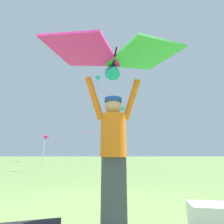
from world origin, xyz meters
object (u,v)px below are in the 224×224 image
at_px(distant_kite_teal_mid_left, 122,110).
at_px(cooler_box, 212,219).
at_px(marker_flag, 46,139).
at_px(distant_kite_teal_low_right, 97,79).
at_px(distant_kite_magenta_high_left, 85,133).
at_px(kite_flyer_person, 113,148).
at_px(held_stunt_kite, 113,57).

xyz_separation_m(distant_kite_teal_mid_left, cooler_box, (-0.77, -26.90, -8.62)).
relative_size(distant_kite_teal_mid_left, marker_flag, 1.14).
height_order(distant_kite_teal_mid_left, marker_flag, distant_kite_teal_mid_left).
bearing_deg(cooler_box, distant_kite_teal_low_right, 107.42).
relative_size(distant_kite_magenta_high_left, marker_flag, 0.48).
relative_size(kite_flyer_person, distant_kite_teal_low_right, 0.96).
height_order(kite_flyer_person, distant_kite_teal_low_right, distant_kite_teal_low_right).
xyz_separation_m(held_stunt_kite, distant_kite_teal_mid_left, (1.88, 26.88, 6.56)).
bearing_deg(kite_flyer_person, held_stunt_kite, -84.05).
bearing_deg(held_stunt_kite, marker_flag, 117.19).
relative_size(distant_kite_magenta_high_left, distant_kite_teal_mid_left, 0.42).
bearing_deg(distant_kite_magenta_high_left, distant_kite_teal_low_right, -71.46).
bearing_deg(held_stunt_kite, distant_kite_magenta_high_left, 99.91).
xyz_separation_m(kite_flyer_person, distant_kite_magenta_high_left, (-5.59, 31.97, 4.27)).
height_order(held_stunt_kite, marker_flag, held_stunt_kite).
xyz_separation_m(held_stunt_kite, cooler_box, (1.11, -0.02, -2.07)).
bearing_deg(kite_flyer_person, cooler_box, -5.66).
xyz_separation_m(distant_kite_magenta_high_left, distant_kite_teal_mid_left, (7.49, -5.18, 3.56)).
bearing_deg(distant_kite_teal_low_right, distant_kite_teal_mid_left, 47.19).
relative_size(cooler_box, marker_flag, 0.25).
xyz_separation_m(distant_kite_magenta_high_left, cooler_box, (6.71, -32.08, -5.06)).
distance_m(distant_kite_teal_mid_left, marker_flag, 21.53).
bearing_deg(kite_flyer_person, distant_kite_teal_low_right, 95.97).
relative_size(held_stunt_kite, distant_kite_magenta_high_left, 2.23).
height_order(distant_kite_magenta_high_left, marker_flag, distant_kite_magenta_high_left).
bearing_deg(marker_flag, kite_flyer_person, -62.58).
bearing_deg(distant_kite_teal_mid_left, held_stunt_kite, -94.01).
bearing_deg(distant_kite_teal_low_right, kite_flyer_person, -84.03).
distance_m(distant_kite_magenta_high_left, distant_kite_teal_mid_left, 9.78).
bearing_deg(cooler_box, marker_flag, 132.19).
height_order(kite_flyer_person, distant_kite_teal_mid_left, distant_kite_teal_mid_left).
height_order(kite_flyer_person, marker_flag, marker_flag).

